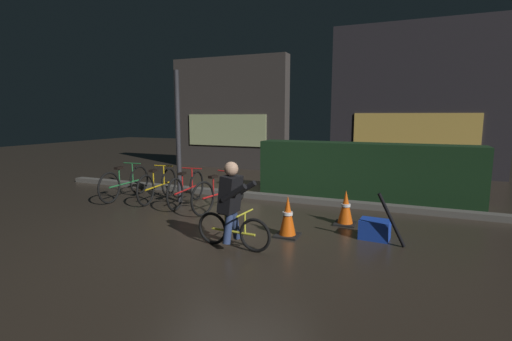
# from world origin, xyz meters

# --- Properties ---
(ground_plane) EXTENTS (40.00, 40.00, 0.00)m
(ground_plane) POSITION_xyz_m (0.00, 0.00, 0.00)
(ground_plane) COLOR #2D261E
(sidewalk_curb) EXTENTS (12.00, 0.24, 0.12)m
(sidewalk_curb) POSITION_xyz_m (0.00, 2.20, 0.06)
(sidewalk_curb) COLOR #56544F
(sidewalk_curb) RESTS_ON ground
(hedge_row) EXTENTS (4.80, 0.70, 1.27)m
(hedge_row) POSITION_xyz_m (1.80, 3.10, 0.63)
(hedge_row) COLOR black
(hedge_row) RESTS_ON ground
(storefront_left) EXTENTS (4.32, 0.54, 3.90)m
(storefront_left) POSITION_xyz_m (-3.33, 6.50, 1.94)
(storefront_left) COLOR #383330
(storefront_left) RESTS_ON ground
(storefront_right) EXTENTS (5.16, 0.54, 4.70)m
(storefront_right) POSITION_xyz_m (2.78, 7.20, 2.34)
(storefront_right) COLOR #262328
(storefront_right) RESTS_ON ground
(street_post) EXTENTS (0.10, 0.10, 2.82)m
(street_post) POSITION_xyz_m (-1.86, 1.20, 1.41)
(street_post) COLOR #2D2D33
(street_post) RESTS_ON ground
(parked_bike_leftmost) EXTENTS (0.46, 1.71, 0.79)m
(parked_bike_leftmost) POSITION_xyz_m (-3.21, 1.01, 0.36)
(parked_bike_leftmost) COLOR black
(parked_bike_leftmost) RESTS_ON ground
(parked_bike_left_mid) EXTENTS (0.46, 1.65, 0.76)m
(parked_bike_left_mid) POSITION_xyz_m (-2.38, 1.11, 0.35)
(parked_bike_left_mid) COLOR black
(parked_bike_left_mid) RESTS_ON ground
(parked_bike_center_left) EXTENTS (0.46, 1.64, 0.76)m
(parked_bike_center_left) POSITION_xyz_m (-1.58, 1.03, 0.34)
(parked_bike_center_left) COLOR black
(parked_bike_center_left) RESTS_ON ground
(parked_bike_center_right) EXTENTS (0.46, 1.65, 0.77)m
(parked_bike_center_right) POSITION_xyz_m (-0.73, 0.89, 0.35)
(parked_bike_center_right) COLOR black
(parked_bike_center_right) RESTS_ON ground
(traffic_cone_near) EXTENTS (0.36, 0.36, 0.65)m
(traffic_cone_near) POSITION_xyz_m (1.03, -0.10, 0.31)
(traffic_cone_near) COLOR black
(traffic_cone_near) RESTS_ON ground
(traffic_cone_far) EXTENTS (0.36, 0.36, 0.61)m
(traffic_cone_far) POSITION_xyz_m (1.76, 0.89, 0.29)
(traffic_cone_far) COLOR black
(traffic_cone_far) RESTS_ON ground
(blue_crate) EXTENTS (0.46, 0.35, 0.30)m
(blue_crate) POSITION_xyz_m (2.31, 0.30, 0.15)
(blue_crate) COLOR #193DB7
(blue_crate) RESTS_ON ground
(cyclist) EXTENTS (1.19, 0.54, 1.25)m
(cyclist) POSITION_xyz_m (0.46, -0.88, 0.63)
(cyclist) COLOR black
(cyclist) RESTS_ON ground
(closed_umbrella) EXTENTS (0.43, 0.12, 0.78)m
(closed_umbrella) POSITION_xyz_m (2.55, 0.05, 0.39)
(closed_umbrella) COLOR black
(closed_umbrella) RESTS_ON ground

